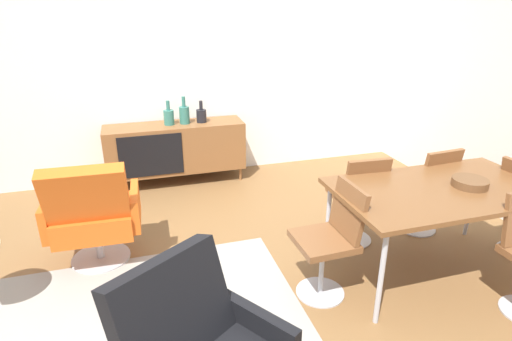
{
  "coord_description": "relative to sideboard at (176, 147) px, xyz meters",
  "views": [
    {
      "loc": [
        -0.3,
        -2.45,
        2.01
      ],
      "look_at": [
        0.52,
        0.28,
        0.87
      ],
      "focal_mm": 29.24,
      "sensor_mm": 36.0,
      "label": 1
    }
  ],
  "objects": [
    {
      "name": "area_rug",
      "position": [
        -0.53,
        -2.41,
        -0.44
      ],
      "size": [
        2.2,
        1.7,
        0.01
      ],
      "primitive_type": "cube",
      "color": "gray",
      "rests_on": "ground_plane"
    },
    {
      "name": "dining_chair_near_window",
      "position": [
        0.82,
        -2.43,
        0.03
      ],
      "size": [
        0.44,
        0.41,
        0.86
      ],
      "color": "brown",
      "rests_on": "ground_plane"
    },
    {
      "name": "lounge_chair_red",
      "position": [
        -0.83,
        -1.55,
        0.03
      ],
      "size": [
        0.74,
        0.68,
        0.95
      ],
      "color": "#D85919",
      "rests_on": "ground_plane"
    },
    {
      "name": "vase_sculptural_dark",
      "position": [
        0.13,
        0.0,
        0.39
      ],
      "size": [
        0.12,
        0.12,
        0.32
      ],
      "color": "#337266",
      "rests_on": "sideboard"
    },
    {
      "name": "ground_plane",
      "position": [
        -0.14,
        -2.3,
        -0.44
      ],
      "size": [
        8.32,
        8.32,
        0.0
      ],
      "primitive_type": "plane",
      "color": "brown"
    },
    {
      "name": "wooden_bowl_on_table",
      "position": [
        1.92,
        -2.47,
        0.33
      ],
      "size": [
        0.26,
        0.26,
        0.06
      ],
      "primitive_type": "cylinder",
      "color": "brown",
      "rests_on": "dining_table"
    },
    {
      "name": "wall_back",
      "position": [
        -0.14,
        0.3,
        0.96
      ],
      "size": [
        6.8,
        0.12,
        2.8
      ],
      "primitive_type": "cube",
      "color": "white",
      "rests_on": "ground_plane"
    },
    {
      "name": "dining_chair_back_right",
      "position": [
        2.06,
        -1.88,
        0.03
      ],
      "size": [
        0.43,
        0.45,
        0.86
      ],
      "color": "brown",
      "rests_on": "ground_plane"
    },
    {
      "name": "dining_chair_back_left",
      "position": [
        1.35,
        -1.88,
        0.03
      ],
      "size": [
        0.43,
        0.45,
        0.86
      ],
      "color": "brown",
      "rests_on": "ground_plane"
    },
    {
      "name": "vase_cobalt",
      "position": [
        -0.05,
        0.0,
        0.37
      ],
      "size": [
        0.12,
        0.12,
        0.28
      ],
      "color": "#337266",
      "rests_on": "sideboard"
    },
    {
      "name": "vase_ceramic_small",
      "position": [
        0.33,
        0.0,
        0.37
      ],
      "size": [
        0.12,
        0.12,
        0.25
      ],
      "color": "black",
      "rests_on": "sideboard"
    },
    {
      "name": "sideboard",
      "position": [
        0.0,
        0.0,
        0.0
      ],
      "size": [
        1.6,
        0.45,
        0.72
      ],
      "color": "brown",
      "rests_on": "ground_plane"
    },
    {
      "name": "dining_table",
      "position": [
        1.71,
        -2.44,
        0.26
      ],
      "size": [
        1.6,
        0.9,
        0.74
      ],
      "color": "brown",
      "rests_on": "ground_plane"
    }
  ]
}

